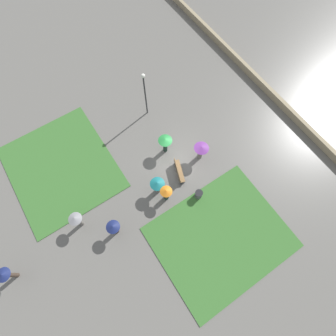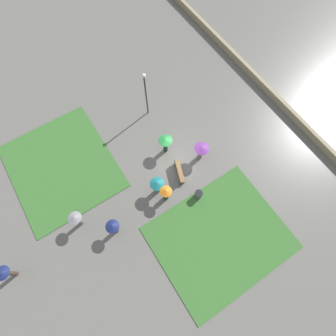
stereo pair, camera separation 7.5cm
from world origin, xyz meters
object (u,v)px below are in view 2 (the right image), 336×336
lone_walker_mid_plaza (5,273)px  crowd_person_green (165,142)px  crowd_person_orange (166,193)px  lamp_post (145,90)px  lone_walker_far_path (113,227)px  park_bench (179,171)px  crowd_person_teal (157,185)px  crowd_person_purple (201,150)px  lone_walker_near_lawn (76,219)px  trash_bin (198,195)px

lone_walker_mid_plaza → crowd_person_green: bearing=151.4°
crowd_person_orange → lone_walker_mid_plaza: 11.67m
lamp_post → lone_walker_far_path: 10.73m
park_bench → lone_walker_mid_plaza: 13.60m
lamp_post → lone_walker_mid_plaza: size_ratio=2.43×
crowd_person_teal → lone_walker_mid_plaza: lone_walker_mid_plaza is taller
crowd_person_teal → lone_walker_far_path: lone_walker_far_path is taller
crowd_person_orange → crowd_person_purple: bearing=-89.8°
crowd_person_orange → crowd_person_green: crowd_person_green is taller
crowd_person_orange → lone_walker_far_path: 4.41m
crowd_person_purple → lone_walker_far_path: (-1.55, 8.61, 0.01)m
crowd_person_purple → crowd_person_orange: (-1.43, 4.20, -0.08)m
crowd_person_green → lone_walker_near_lawn: size_ratio=1.01×
crowd_person_teal → lone_walker_near_lawn: lone_walker_near_lawn is taller
crowd_person_purple → lamp_post: bearing=153.5°
park_bench → lone_walker_near_lawn: lone_walker_near_lawn is taller
crowd_person_orange → trash_bin: bearing=-138.9°
trash_bin → crowd_person_green: 4.82m
crowd_person_green → lone_walker_mid_plaza: lone_walker_mid_plaza is taller
crowd_person_green → lone_walker_near_lawn: (-1.72, 8.50, -0.02)m
crowd_person_teal → lone_walker_far_path: size_ratio=0.99×
lamp_post → lone_walker_mid_plaza: 16.01m
crowd_person_purple → crowd_person_teal: bearing=-120.8°
lamp_post → crowd_person_teal: lamp_post is taller
crowd_person_teal → lone_walker_near_lawn: 6.16m
crowd_person_purple → park_bench: bearing=-122.0°
crowd_person_orange → lone_walker_mid_plaza: (1.02, 11.63, 0.24)m
crowd_person_teal → park_bench: bearing=30.2°
lone_walker_mid_plaza → crowd_person_orange: bearing=136.3°
crowd_person_purple → crowd_person_orange: 4.43m
trash_bin → crowd_person_orange: crowd_person_orange is taller
trash_bin → lone_walker_mid_plaza: size_ratio=0.43×
park_bench → crowd_person_green: 2.49m
crowd_person_orange → crowd_person_teal: size_ratio=1.01×
crowd_person_green → lone_walker_near_lawn: crowd_person_green is taller
park_bench → lamp_post: (6.33, -0.98, 2.54)m
lone_walker_near_lawn → crowd_person_purple: bearing=-83.4°
lone_walker_far_path → crowd_person_purple: bearing=6.1°
lamp_post → lone_walker_near_lawn: (-5.74, 9.23, -1.67)m
trash_bin → crowd_person_green: (4.73, -0.07, 0.95)m
trash_bin → lone_walker_far_path: size_ratio=0.46×
crowd_person_purple → lone_walker_mid_plaza: size_ratio=0.91×
crowd_person_green → crowd_person_teal: crowd_person_green is taller
crowd_person_orange → lone_walker_far_path: size_ratio=1.00×
lamp_post → lone_walker_near_lawn: bearing=121.9°
crowd_person_orange → crowd_person_green: bearing=-50.8°
park_bench → crowd_person_teal: (-0.33, 2.15, 0.79)m
lamp_post → crowd_person_teal: 7.57m
park_bench → crowd_person_teal: size_ratio=1.11×
park_bench → crowd_person_orange: bearing=141.1°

